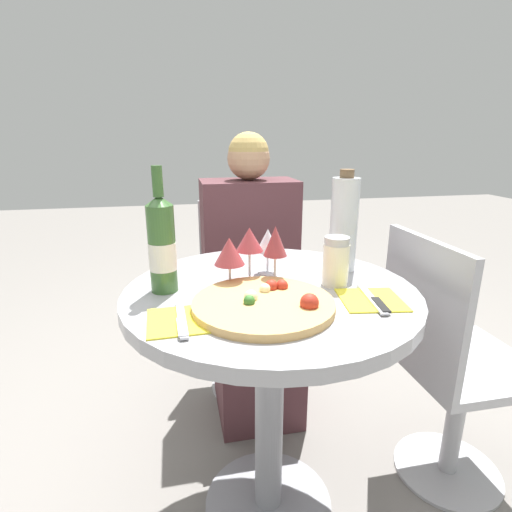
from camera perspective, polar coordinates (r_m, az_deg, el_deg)
The scene contains 15 objects.
ground_plane at distance 1.53m, azimuth 1.73°, elevation -32.03°, with size 12.00×12.00×0.00m, color gray.
dining_table at distance 1.15m, azimuth 2.00°, elevation -12.39°, with size 0.79×0.79×0.76m.
chair_behind_diner at distance 1.86m, azimuth -1.32°, elevation -6.00°, with size 0.40×0.40×0.87m.
seated_diner at distance 1.70m, azimuth -0.44°, elevation -5.36°, with size 0.39×0.47×1.17m.
chair_empty_side at distance 1.48m, azimuth 25.67°, elevation -14.25°, with size 0.40×0.40×0.87m.
pizza_large at distance 0.96m, azimuth 1.26°, elevation -6.80°, with size 0.34×0.34×0.05m.
wine_bottle at distance 1.05m, azimuth -13.29°, elevation 1.52°, with size 0.07×0.07×0.33m.
tall_carafe at distance 1.22m, azimuth 12.43°, elevation 4.49°, with size 0.08×0.08×0.30m.
sugar_shaker at distance 1.10m, azimuth 11.33°, elevation -0.78°, with size 0.07×0.07×0.14m.
wine_glass_center at distance 1.11m, azimuth -0.94°, elevation 2.22°, with size 0.08×0.08×0.15m.
wine_glass_front_left at distance 1.06m, azimuth -3.83°, elevation 0.58°, with size 0.08×0.08×0.14m.
wine_glass_back_right at distance 1.17m, azimuth 1.69°, elevation 2.07°, with size 0.07×0.07×0.13m.
wine_glass_front_right at distance 1.08m, azimuth 2.77°, elevation 1.94°, with size 0.06×0.06×0.16m.
place_setting_left at distance 0.91m, azimuth -10.57°, elevation -9.05°, with size 0.16×0.19×0.01m.
place_setting_right at distance 1.04m, azimuth 16.21°, elevation -6.03°, with size 0.17×0.19×0.01m.
Camera 1 is at (-0.24, -0.98, 1.15)m, focal length 28.00 mm.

